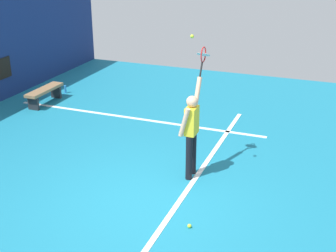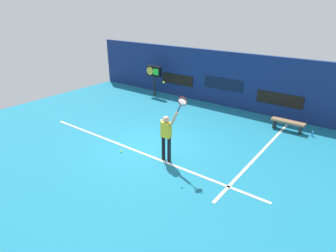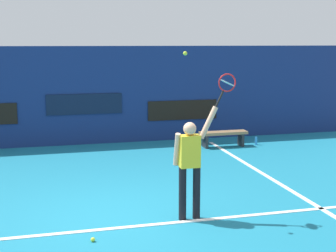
# 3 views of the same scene
# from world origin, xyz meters

# --- Properties ---
(ground_plane) EXTENTS (18.00, 18.00, 0.00)m
(ground_plane) POSITION_xyz_m (0.00, 0.00, 0.00)
(ground_plane) COLOR teal
(back_wall) EXTENTS (18.00, 0.20, 2.89)m
(back_wall) POSITION_xyz_m (0.00, 6.30, 1.45)
(back_wall) COLOR navy
(back_wall) RESTS_ON ground_plane
(sponsor_banner_center) EXTENTS (2.20, 0.03, 0.60)m
(sponsor_banner_center) POSITION_xyz_m (0.00, 6.18, 1.21)
(sponsor_banner_center) COLOR #0C1933
(sponsor_banner_portside) EXTENTS (2.20, 0.03, 0.60)m
(sponsor_banner_portside) POSITION_xyz_m (-3.00, 6.18, 1.01)
(sponsor_banner_portside) COLOR black
(sponsor_banner_starboard) EXTENTS (2.20, 0.03, 0.60)m
(sponsor_banner_starboard) POSITION_xyz_m (3.00, 6.18, 0.93)
(sponsor_banner_starboard) COLOR black
(court_baseline) EXTENTS (10.00, 0.10, 0.01)m
(court_baseline) POSITION_xyz_m (0.00, -0.54, 0.01)
(court_baseline) COLOR white
(court_baseline) RESTS_ON ground_plane
(court_sideline) EXTENTS (0.10, 7.00, 0.01)m
(court_sideline) POSITION_xyz_m (3.69, 2.00, 0.01)
(court_sideline) COLOR white
(court_sideline) RESTS_ON ground_plane
(tennis_player) EXTENTS (0.74, 0.31, 1.95)m
(tennis_player) POSITION_xyz_m (1.22, -0.41, 1.01)
(tennis_player) COLOR black
(tennis_player) RESTS_ON ground_plane
(tennis_racket) EXTENTS (0.42, 0.27, 0.62)m
(tennis_racket) POSITION_xyz_m (1.84, -0.41, 2.30)
(tennis_racket) COLOR black
(tennis_ball) EXTENTS (0.07, 0.07, 0.07)m
(tennis_ball) POSITION_xyz_m (1.12, -0.42, 2.82)
(tennis_ball) COLOR #CCE033
(scoreboard_clock) EXTENTS (0.96, 0.20, 1.79)m
(scoreboard_clock) POSITION_xyz_m (-4.12, 5.39, 1.40)
(scoreboard_clock) COLOR black
(scoreboard_clock) RESTS_ON ground_plane
(court_bench) EXTENTS (1.40, 0.36, 0.45)m
(court_bench) POSITION_xyz_m (3.86, 4.87, 0.34)
(court_bench) COLOR olive
(court_bench) RESTS_ON ground_plane
(water_bottle) EXTENTS (0.07, 0.07, 0.24)m
(water_bottle) POSITION_xyz_m (4.89, 4.87, 0.12)
(water_bottle) COLOR #338CD8
(water_bottle) RESTS_ON ground_plane
(spare_ball) EXTENTS (0.07, 0.07, 0.07)m
(spare_ball) POSITION_xyz_m (-0.49, -0.96, 0.03)
(spare_ball) COLOR #CCE033
(spare_ball) RESTS_ON ground_plane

